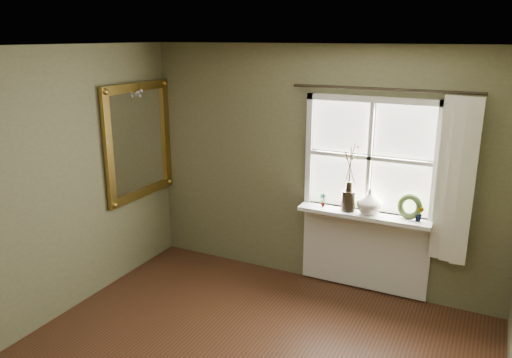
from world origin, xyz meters
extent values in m
plane|color=silver|center=(0.00, 0.00, 2.60)|extent=(4.50, 4.50, 0.00)
cube|color=brown|center=(0.00, 2.30, 1.30)|extent=(4.00, 0.10, 2.60)
cube|color=brown|center=(-2.05, 0.00, 1.30)|extent=(0.10, 4.50, 2.60)
cube|color=silver|center=(0.55, 2.22, 0.89)|extent=(1.36, 0.06, 0.06)
cube|color=silver|center=(0.55, 2.22, 2.07)|extent=(1.36, 0.06, 0.06)
cube|color=silver|center=(-0.10, 2.22, 1.48)|extent=(0.06, 0.06, 1.24)
cube|color=silver|center=(1.20, 2.22, 1.48)|extent=(0.06, 0.06, 1.24)
cube|color=silver|center=(0.55, 2.22, 1.48)|extent=(1.24, 0.05, 0.04)
cube|color=silver|center=(0.55, 2.22, 1.48)|extent=(0.04, 0.05, 1.12)
cube|color=white|center=(0.23, 2.25, 1.77)|extent=(0.59, 0.01, 0.53)
cube|color=white|center=(0.88, 2.25, 1.77)|extent=(0.59, 0.01, 0.53)
cube|color=white|center=(0.23, 2.25, 1.19)|extent=(0.59, 0.01, 0.53)
cube|color=white|center=(0.88, 2.25, 1.19)|extent=(0.59, 0.01, 0.53)
cube|color=silver|center=(0.55, 2.12, 0.90)|extent=(1.36, 0.26, 0.04)
cube|color=silver|center=(0.55, 2.23, 0.46)|extent=(1.36, 0.04, 0.88)
cylinder|color=black|center=(0.38, 2.12, 1.03)|extent=(0.19, 0.19, 0.21)
imported|color=beige|center=(0.60, 2.12, 1.05)|extent=(0.32, 0.32, 0.26)
torus|color=#34451E|center=(0.99, 2.16, 1.02)|extent=(0.28, 0.18, 0.26)
imported|color=#34451E|center=(0.11, 2.12, 0.99)|extent=(0.08, 0.06, 0.15)
imported|color=#34451E|center=(1.10, 2.12, 1.00)|extent=(0.09, 0.08, 0.16)
cube|color=beige|center=(1.39, 2.13, 1.37)|extent=(0.36, 0.12, 1.59)
cylinder|color=black|center=(0.65, 2.17, 2.18)|extent=(1.84, 0.03, 0.03)
cube|color=white|center=(-1.97, 1.70, 1.52)|extent=(0.02, 0.91, 1.12)
cube|color=olive|center=(-1.96, 1.70, 2.13)|extent=(0.05, 1.10, 0.10)
cube|color=olive|center=(-1.96, 1.70, 0.91)|extent=(0.05, 1.10, 0.10)
cube|color=olive|center=(-1.96, 1.19, 1.52)|extent=(0.05, 0.10, 1.12)
cube|color=olive|center=(-1.96, 2.20, 1.52)|extent=(0.05, 0.10, 1.12)
sphere|color=silver|center=(-1.91, 1.67, 2.07)|extent=(0.04, 0.04, 0.04)
sphere|color=silver|center=(-1.91, 1.70, 2.03)|extent=(0.04, 0.04, 0.04)
sphere|color=silver|center=(-1.91, 1.73, 2.08)|extent=(0.04, 0.04, 0.04)
camera|label=1|loc=(1.70, -2.70, 2.68)|focal=35.00mm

